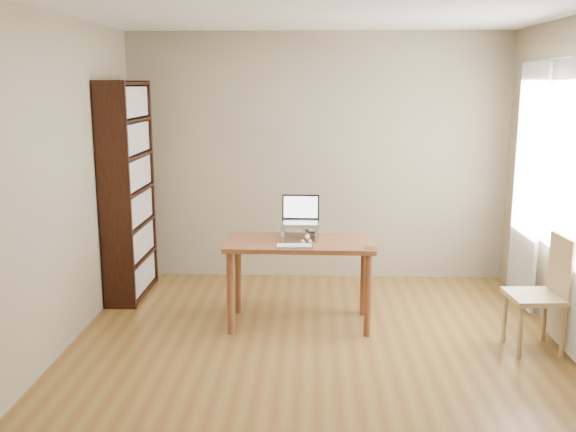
{
  "coord_description": "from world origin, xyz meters",
  "views": [
    {
      "loc": [
        -0.04,
        -4.52,
        2.07
      ],
      "look_at": [
        -0.25,
        0.78,
        0.97
      ],
      "focal_mm": 40.0,
      "sensor_mm": 36.0,
      "label": 1
    }
  ],
  "objects_px": {
    "keyboard": "(294,246)",
    "cat": "(304,231)",
    "bookshelf": "(128,191)",
    "chair": "(545,290)",
    "desk": "(300,253)",
    "laptop": "(300,216)"
  },
  "relations": [
    {
      "from": "laptop",
      "to": "bookshelf",
      "type": "bearing_deg",
      "value": 160.7
    },
    {
      "from": "laptop",
      "to": "cat",
      "type": "height_order",
      "value": "laptop"
    },
    {
      "from": "cat",
      "to": "chair",
      "type": "relative_size",
      "value": 0.51
    },
    {
      "from": "keyboard",
      "to": "bookshelf",
      "type": "bearing_deg",
      "value": 146.34
    },
    {
      "from": "keyboard",
      "to": "cat",
      "type": "xyz_separation_m",
      "value": [
        0.08,
        0.33,
        0.05
      ]
    },
    {
      "from": "desk",
      "to": "cat",
      "type": "relative_size",
      "value": 2.68
    },
    {
      "from": "keyboard",
      "to": "chair",
      "type": "height_order",
      "value": "chair"
    },
    {
      "from": "bookshelf",
      "to": "laptop",
      "type": "height_order",
      "value": "bookshelf"
    },
    {
      "from": "cat",
      "to": "bookshelf",
      "type": "bearing_deg",
      "value": 150.53
    },
    {
      "from": "desk",
      "to": "keyboard",
      "type": "relative_size",
      "value": 4.04
    },
    {
      "from": "laptop",
      "to": "cat",
      "type": "relative_size",
      "value": 0.7
    },
    {
      "from": "cat",
      "to": "keyboard",
      "type": "bearing_deg",
      "value": -112.78
    },
    {
      "from": "laptop",
      "to": "keyboard",
      "type": "relative_size",
      "value": 1.05
    },
    {
      "from": "bookshelf",
      "to": "cat",
      "type": "height_order",
      "value": "bookshelf"
    },
    {
      "from": "desk",
      "to": "laptop",
      "type": "xyz_separation_m",
      "value": [
        -0.0,
        0.14,
        0.3
      ]
    },
    {
      "from": "desk",
      "to": "keyboard",
      "type": "bearing_deg",
      "value": -100.42
    },
    {
      "from": "bookshelf",
      "to": "chair",
      "type": "xyz_separation_m",
      "value": [
        3.61,
        -1.23,
        -0.55
      ]
    },
    {
      "from": "bookshelf",
      "to": "chair",
      "type": "relative_size",
      "value": 2.28
    },
    {
      "from": "cat",
      "to": "desk",
      "type": "bearing_deg",
      "value": -117.74
    },
    {
      "from": "chair",
      "to": "keyboard",
      "type": "bearing_deg",
      "value": 168.25
    },
    {
      "from": "keyboard",
      "to": "cat",
      "type": "relative_size",
      "value": 0.66
    },
    {
      "from": "keyboard",
      "to": "chair",
      "type": "bearing_deg",
      "value": -10.7
    }
  ]
}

